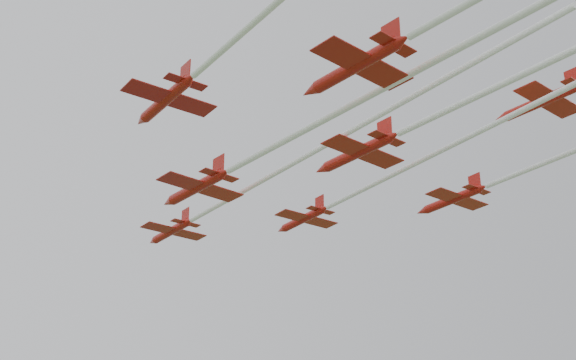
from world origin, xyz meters
name	(u,v)px	position (x,y,z in m)	size (l,w,h in m)	color
jet_lead	(251,187)	(-8.54, 1.41, 51.84)	(16.54, 64.99, 2.53)	red
jet_row2_left	(261,153)	(-11.82, -9.07, 50.79)	(16.92, 51.27, 2.90)	red
jet_row2_right	(373,185)	(3.47, -5.16, 51.79)	(12.41, 52.54, 2.42)	red
jet_row3_left	(252,24)	(-20.62, -27.20, 52.09)	(13.28, 56.99, 2.56)	red
jet_row3_mid	(434,116)	(0.17, -21.62, 51.59)	(15.45, 47.14, 2.78)	red
jet_row3_right	(557,158)	(18.12, -18.37, 52.41)	(15.35, 56.41, 2.52)	red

